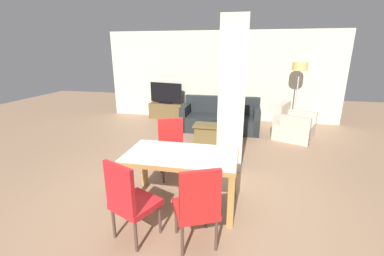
% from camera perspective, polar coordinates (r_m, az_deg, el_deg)
% --- Properties ---
extents(ground_plane, '(18.00, 18.00, 0.00)m').
position_cam_1_polar(ground_plane, '(3.92, -2.30, -16.19)').
color(ground_plane, '#9A7759').
extents(back_wall, '(7.20, 0.09, 2.70)m').
position_cam_1_polar(back_wall, '(8.18, 6.26, 11.35)').
color(back_wall, beige).
rests_on(back_wall, ground_plane).
extents(divider_pillar, '(0.46, 0.32, 2.70)m').
position_cam_1_polar(divider_pillar, '(4.57, 8.85, 6.79)').
color(divider_pillar, beige).
rests_on(divider_pillar, ground_plane).
extents(dining_table, '(1.55, 0.87, 0.78)m').
position_cam_1_polar(dining_table, '(3.62, -2.41, -8.13)').
color(dining_table, '#A6783D').
rests_on(dining_table, ground_plane).
extents(dining_chair_near_left, '(0.61, 0.61, 1.01)m').
position_cam_1_polar(dining_chair_near_left, '(3.07, -13.71, -15.07)').
color(dining_chair_near_left, red).
rests_on(dining_chair_near_left, ground_plane).
extents(dining_chair_far_left, '(0.61, 0.61, 1.01)m').
position_cam_1_polar(dining_chair_far_left, '(4.49, -4.49, -3.99)').
color(dining_chair_far_left, red).
rests_on(dining_chair_far_left, ground_plane).
extents(dining_chair_near_right, '(0.61, 0.61, 1.01)m').
position_cam_1_polar(dining_chair_near_right, '(2.89, 1.19, -16.72)').
color(dining_chair_near_right, red).
rests_on(dining_chair_near_right, ground_plane).
extents(sofa, '(2.09, 0.93, 0.89)m').
position_cam_1_polar(sofa, '(7.14, 6.31, 1.92)').
color(sofa, '#212626').
rests_on(sofa, ground_plane).
extents(armchair, '(1.11, 1.10, 0.87)m').
position_cam_1_polar(armchair, '(6.88, 21.43, 0.25)').
color(armchair, beige).
rests_on(armchair, ground_plane).
extents(coffee_table, '(0.80, 0.47, 0.44)m').
position_cam_1_polar(coffee_table, '(6.17, 4.10, -1.16)').
color(coffee_table, brown).
rests_on(coffee_table, ground_plane).
extents(bottle, '(0.07, 0.07, 0.28)m').
position_cam_1_polar(bottle, '(6.05, 5.88, 1.61)').
color(bottle, '#4C2D14').
rests_on(bottle, coffee_table).
extents(tv_stand, '(1.08, 0.40, 0.49)m').
position_cam_1_polar(tv_stand, '(8.43, -5.71, 3.91)').
color(tv_stand, brown).
rests_on(tv_stand, ground_plane).
extents(tv_screen, '(1.09, 0.29, 0.65)m').
position_cam_1_polar(tv_screen, '(8.32, -5.82, 7.68)').
color(tv_screen, black).
rests_on(tv_screen, tv_stand).
extents(floor_lamp, '(0.40, 0.40, 1.82)m').
position_cam_1_polar(floor_lamp, '(7.70, 22.74, 11.35)').
color(floor_lamp, '#B7B7BC').
rests_on(floor_lamp, ground_plane).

